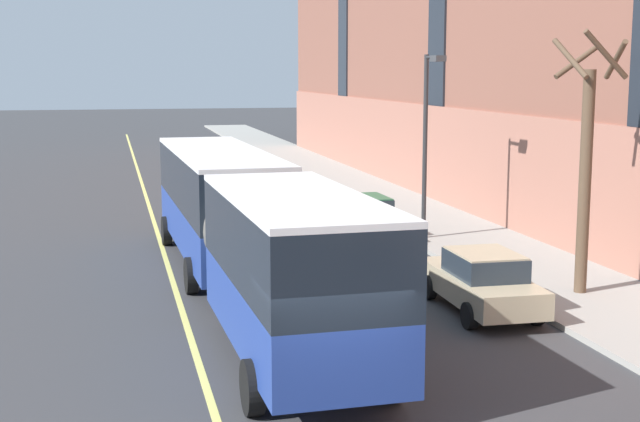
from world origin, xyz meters
TOP-DOWN VIEW (x-y plane):
  - city_bus at (-0.11, 9.27)m, footprint 3.34×19.42m
  - parked_car_green_2 at (5.33, 16.78)m, footprint 2.04×4.63m
  - parked_car_champagne_4 at (5.48, 6.60)m, footprint 1.98×4.58m
  - street_tree_far_uptown at (8.62, 7.30)m, footprint 1.68×1.58m
  - street_lamp at (7.24, 15.42)m, footprint 0.36×1.48m
  - lane_centerline at (-1.81, 3.00)m, footprint 0.16×140.00m

SIDE VIEW (x-z plane):
  - lane_centerline at x=-1.81m, z-range 0.00..0.01m
  - parked_car_champagne_4 at x=5.48m, z-range 0.00..1.56m
  - parked_car_green_2 at x=5.33m, z-range 0.00..1.56m
  - city_bus at x=-0.11m, z-range 0.29..3.89m
  - street_tree_far_uptown at x=8.62m, z-range 0.23..7.08m
  - street_lamp at x=7.24m, z-range 0.91..7.28m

